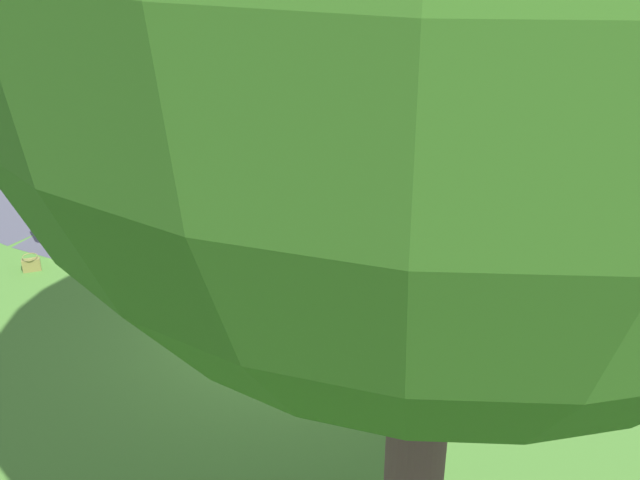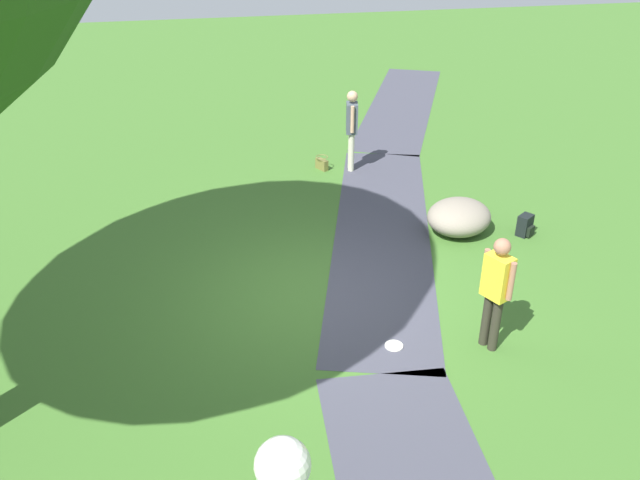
# 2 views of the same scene
# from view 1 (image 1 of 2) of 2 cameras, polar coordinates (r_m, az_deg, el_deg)

# --- Properties ---
(ground_plane) EXTENTS (48.00, 48.00, 0.00)m
(ground_plane) POSITION_cam_1_polar(r_m,az_deg,el_deg) (12.55, -2.70, -6.75)
(ground_plane) COLOR #3D6A28
(footpath_segment_mid) EXTENTS (8.17, 3.92, 0.01)m
(footpath_segment_mid) POSITION_cam_1_polar(r_m,az_deg,el_deg) (14.32, -8.39, -2.43)
(footpath_segment_mid) COLOR #40404C
(footpath_segment_mid) RESTS_ON ground
(lawn_boulder) EXTENTS (1.63, 1.66, 0.61)m
(lawn_boulder) POSITION_cam_1_polar(r_m,az_deg,el_deg) (15.29, -6.04, 0.99)
(lawn_boulder) COLOR gray
(lawn_boulder) RESTS_ON ground
(woman_with_handbag) EXTENTS (0.51, 0.30, 1.80)m
(woman_with_handbag) POSITION_cam_1_polar(r_m,az_deg,el_deg) (15.20, -19.58, 2.45)
(woman_with_handbag) COLOR beige
(woman_with_handbag) RESTS_ON ground
(man_near_boulder) EXTENTS (0.48, 0.37, 1.72)m
(man_near_boulder) POSITION_cam_1_polar(r_m,az_deg,el_deg) (13.67, 6.30, 0.93)
(man_near_boulder) COLOR #302E23
(man_near_boulder) RESTS_ON ground
(handbag_on_grass) EXTENTS (0.37, 0.37, 0.31)m
(handbag_on_grass) POSITION_cam_1_polar(r_m,az_deg,el_deg) (15.15, -20.60, -1.67)
(handbag_on_grass) COLOR olive
(handbag_on_grass) RESTS_ON ground
(backpack_by_boulder) EXTENTS (0.35, 0.34, 0.40)m
(backpack_by_boulder) POSITION_cam_1_polar(r_m,az_deg,el_deg) (16.26, -3.66, 2.27)
(backpack_by_boulder) COLOR black
(backpack_by_boulder) RESTS_ON ground
(frisbee_on_grass) EXTENTS (0.26, 0.26, 0.02)m
(frisbee_on_grass) POSITION_cam_1_polar(r_m,az_deg,el_deg) (13.03, 4.54, -5.36)
(frisbee_on_grass) COLOR white
(frisbee_on_grass) RESTS_ON ground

